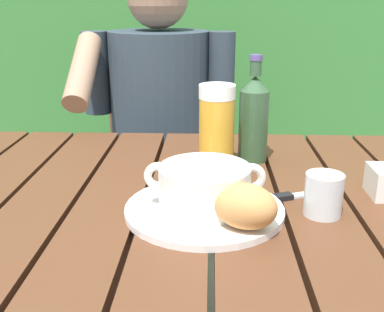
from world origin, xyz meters
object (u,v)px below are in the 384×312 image
Objects in this scene: beer_glass at (217,128)px; table_knife at (290,196)px; soup_bowl at (205,186)px; water_glass_small at (324,195)px; chair_near_diner at (166,170)px; bread_roll at (245,206)px; serving_plate at (204,209)px; beer_bottle at (254,117)px; person_eating at (158,121)px.

beer_glass is 0.23m from table_knife.
water_glass_small is at bearing 0.36° from soup_bowl.
water_glass_small is (0.36, -0.94, 0.31)m from chair_near_diner.
bread_roll is 0.85× the size of table_knife.
beer_glass is at bearing 84.41° from serving_plate.
chair_near_diner is 1.01m from soup_bowl.
soup_bowl is 0.87× the size of beer_bottle.
soup_bowl reaches higher than water_glass_small.
serving_plate is 1.88× the size of table_knife.
soup_bowl is at bearing -110.24° from beer_bottle.
person_eating reaches higher than bread_roll.
soup_bowl reaches higher than serving_plate.
water_glass_small is 0.09m from table_knife.
beer_bottle is at bearing 103.81° from table_knife.
table_knife is (0.32, -0.67, 0.03)m from person_eating.
chair_near_diner reaches higher than bread_roll.
serving_plate is at bearing -77.70° from person_eating.
table_knife is (0.09, 0.14, -0.04)m from bread_roll.
beer_glass reaches higher than serving_plate.
soup_bowl is 0.18m from table_knife.
bread_roll is 0.52× the size of beer_bottle.
person_eating reaches higher than water_glass_small.
bread_roll is at bearing -151.09° from water_glass_small.
serving_plate reaches higher than table_knife.
person_eating reaches higher than beer_bottle.
soup_bowl is 0.10m from bread_roll.
serving_plate is 0.04m from soup_bowl.
water_glass_small is at bearing -71.09° from beer_bottle.
chair_near_diner is at bearing 102.36° from bread_roll.
beer_bottle is 0.24m from table_knife.
water_glass_small is (0.14, 0.08, -0.01)m from bread_roll.
bread_roll is at bearing -123.26° from table_knife.
beer_bottle is (0.08, 0.06, 0.01)m from beer_glass.
person_eating is 9.59× the size of bread_roll.
beer_glass is 2.50× the size of water_glass_small.
beer_glass is (0.02, 0.22, 0.04)m from soup_bowl.
person_eating is 5.75× the size of soup_bowl.
serving_plate is 1.33× the size of soup_bowl.
serving_plate is at bearing -179.64° from water_glass_small.
soup_bowl is 1.41× the size of table_knife.
person_eating is 0.85m from bread_roll.
soup_bowl is (0.16, -0.94, 0.32)m from chair_near_diner.
water_glass_small reaches higher than serving_plate.
table_knife is at bearing 23.38° from soup_bowl.
table_knife is (0.14, -0.16, -0.09)m from beer_glass.
beer_glass is (0.02, 0.22, 0.09)m from serving_plate.
serving_plate is at bearing 165.96° from soup_bowl.
bread_roll is at bearing -96.47° from beer_bottle.
beer_bottle reaches higher than beer_glass.
beer_glass is at bearing -75.87° from chair_near_diner.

